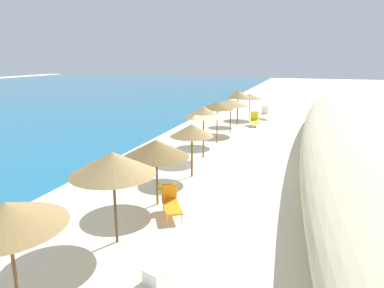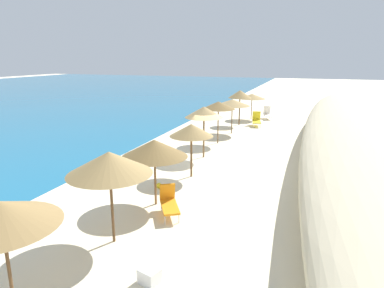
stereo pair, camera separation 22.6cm
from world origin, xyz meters
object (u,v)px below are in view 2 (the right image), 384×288
beach_umbrella_2 (109,163)px  beach_umbrella_4 (191,130)px  beach_umbrella_8 (240,94)px  beach_umbrella_5 (204,112)px  beach_umbrella_9 (252,96)px  beach_umbrella_3 (154,148)px  lounge_chair_0 (257,120)px  beach_ball (159,186)px  beach_umbrella_1 (1,213)px  cooler_box (149,276)px  lounge_chair_1 (268,114)px  beach_umbrella_6 (218,105)px  lounge_chair_2 (169,202)px  beach_umbrella_7 (232,103)px

beach_umbrella_2 → beach_umbrella_4: size_ratio=1.13×
beach_umbrella_4 → beach_umbrella_8: bearing=2.3°
beach_umbrella_5 → beach_umbrella_9: beach_umbrella_5 is taller
beach_umbrella_3 → lounge_chair_0: beach_umbrella_3 is taller
beach_umbrella_4 → beach_ball: beach_umbrella_4 is taller
beach_umbrella_3 → beach_umbrella_4: (3.42, -0.23, 0.02)m
beach_umbrella_1 → beach_umbrella_8: bearing=-0.1°
lounge_chair_0 → cooler_box: bearing=79.9°
beach_umbrella_4 → beach_ball: size_ratio=10.33×
lounge_chair_0 → lounge_chair_1: lounge_chair_0 is taller
beach_umbrella_2 → beach_ball: (4.45, 0.55, -2.40)m
beach_umbrella_1 → beach_umbrella_9: 26.21m
beach_umbrella_1 → beach_umbrella_3: (6.37, -0.36, -0.21)m
beach_umbrella_8 → beach_ball: beach_umbrella_8 is taller
beach_umbrella_1 → beach_umbrella_9: bearing=-1.2°
beach_umbrella_9 → lounge_chair_1: (0.67, -1.39, -1.62)m
beach_umbrella_6 → lounge_chair_0: beach_umbrella_6 is taller
beach_umbrella_6 → beach_ball: bearing=178.2°
beach_umbrella_3 → beach_umbrella_5: 6.71m
lounge_chair_0 → lounge_chair_2: lounge_chair_0 is taller
beach_umbrella_5 → cooler_box: bearing=-169.2°
beach_ball → beach_umbrella_6: bearing=-1.8°
beach_umbrella_9 → lounge_chair_1: bearing=-64.3°
beach_umbrella_9 → beach_umbrella_3: bearing=179.5°
lounge_chair_2 → cooler_box: (-3.73, -1.07, -0.27)m
beach_umbrella_6 → beach_umbrella_8: 6.77m
beach_umbrella_1 → beach_umbrella_9: (26.21, -0.54, -0.36)m
beach_umbrella_6 → beach_ball: beach_umbrella_6 is taller
lounge_chair_0 → beach_umbrella_9: bearing=-84.1°
beach_umbrella_6 → beach_umbrella_7: size_ratio=1.06×
beach_umbrella_1 → lounge_chair_2: size_ratio=1.86×
beach_umbrella_6 → lounge_chair_2: (-10.74, -1.14, -2.04)m
lounge_chair_0 → beach_ball: bearing=71.4°
beach_umbrella_6 → cooler_box: beach_umbrella_6 is taller
beach_umbrella_5 → beach_umbrella_8: (10.17, 0.11, -0.02)m
beach_umbrella_6 → cooler_box: size_ratio=5.65×
beach_ball → lounge_chair_0: bearing=-6.4°
beach_umbrella_5 → beach_umbrella_6: (3.40, 0.11, -0.07)m
beach_umbrella_1 → beach_ball: (7.88, 0.21, -2.32)m
beach_umbrella_2 → beach_umbrella_9: (22.77, -0.20, -0.44)m
beach_umbrella_4 → lounge_chair_1: beach_umbrella_4 is taller
beach_umbrella_4 → beach_umbrella_5: beach_umbrella_5 is taller
beach_umbrella_1 → cooler_box: (2.00, -2.27, -2.25)m
beach_umbrella_2 → beach_umbrella_5: 9.63m
lounge_chair_2 → beach_umbrella_9: bearing=-119.2°
beach_umbrella_2 → beach_umbrella_4: beach_umbrella_2 is taller
beach_umbrella_2 → beach_umbrella_5: bearing=1.0°
beach_umbrella_7 → beach_umbrella_8: (3.49, 0.17, 0.26)m
beach_umbrella_7 → lounge_chair_0: (3.50, -1.29, -1.80)m
beach_umbrella_1 → beach_umbrella_7: beach_umbrella_1 is taller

